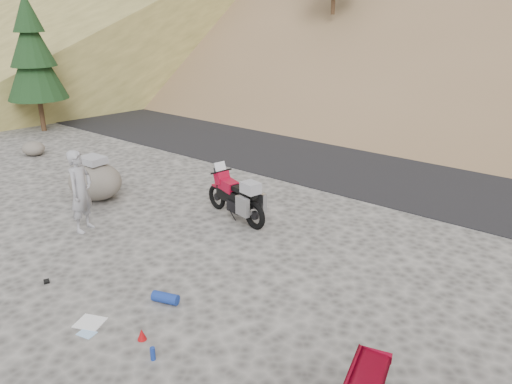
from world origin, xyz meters
TOP-DOWN VIEW (x-y plane):
  - ground at (0.00, 0.00)m, footprint 140.00×140.00m
  - road at (0.00, 9.00)m, footprint 120.00×7.00m
  - conifer_verge at (-11.00, 4.50)m, footprint 2.20×2.20m
  - motorcycle at (0.44, 2.72)m, footprint 2.03×0.84m
  - man at (-1.77, 0.24)m, footprint 0.64×0.76m
  - boulder at (-3.17, 1.49)m, footprint 1.62×1.45m
  - small_rock at (-8.08, 2.51)m, footprint 0.87×0.81m
  - gear_white_cloth at (1.25, -1.69)m, footprint 0.52×0.49m
  - gear_blue_mat at (1.73, -0.58)m, footprint 0.48×0.31m
  - gear_bottle at (2.66, -1.64)m, footprint 0.07×0.07m
  - gear_funnel at (2.19, -1.45)m, footprint 0.18×0.18m
  - gear_glove_a at (-0.39, -1.47)m, footprint 0.15×0.14m
  - gear_blue_cloth at (1.44, -1.87)m, footprint 0.29×0.24m

SIDE VIEW (x-z plane):
  - ground at x=0.00m, z-range 0.00..0.00m
  - road at x=0.00m, z-range -0.03..0.03m
  - man at x=-1.77m, z-range -0.89..0.89m
  - gear_blue_cloth at x=1.44m, z-range 0.00..0.01m
  - gear_white_cloth at x=1.25m, z-range 0.00..0.01m
  - gear_glove_a at x=-0.39m, z-range 0.00..0.04m
  - gear_funnel at x=2.19m, z-range 0.00..0.18m
  - gear_blue_mat at x=1.73m, z-range 0.00..0.18m
  - gear_bottle at x=2.66m, z-range 0.00..0.20m
  - small_rock at x=-8.08m, z-range 0.00..0.45m
  - boulder at x=-3.17m, z-range -0.07..1.04m
  - motorcycle at x=0.44m, z-range -0.09..1.13m
  - conifer_verge at x=-11.00m, z-range 0.37..5.41m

